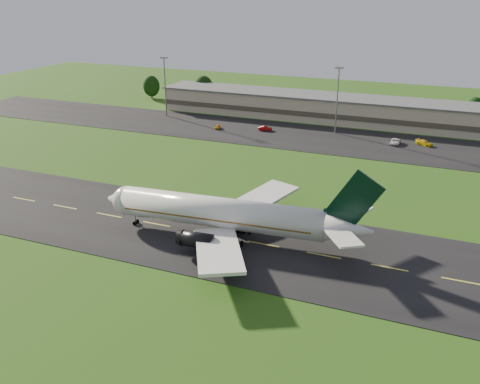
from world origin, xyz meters
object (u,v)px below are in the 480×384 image
at_px(terminal, 351,110).
at_px(service_vehicle_b, 265,128).
at_px(service_vehicle_c, 395,142).
at_px(light_mast_west, 165,80).
at_px(light_mast_centre, 338,92).
at_px(airliner, 225,214).
at_px(service_vehicle_a, 218,127).
at_px(service_vehicle_d, 424,143).

xyz_separation_m(terminal, service_vehicle_b, (-22.43, -21.83, -3.19)).
bearing_deg(service_vehicle_c, light_mast_west, 177.74).
relative_size(light_mast_centre, service_vehicle_b, 4.77).
relative_size(light_mast_centre, service_vehicle_c, 3.77).
height_order(airliner, service_vehicle_a, airliner).
bearing_deg(terminal, light_mast_centre, -94.95).
distance_m(airliner, service_vehicle_b, 76.93).
bearing_deg(service_vehicle_a, light_mast_west, 141.24).
relative_size(terminal, light_mast_centre, 7.13).
bearing_deg(service_vehicle_a, service_vehicle_d, -12.37).
distance_m(airliner, service_vehicle_d, 81.57).
height_order(service_vehicle_b, service_vehicle_d, service_vehicle_d).
height_order(service_vehicle_c, service_vehicle_d, service_vehicle_c).
bearing_deg(airliner, service_vehicle_c, 69.91).
height_order(light_mast_west, service_vehicle_a, light_mast_west).
bearing_deg(light_mast_west, service_vehicle_c, -3.94).
relative_size(terminal, light_mast_west, 7.13).
xyz_separation_m(light_mast_centre, service_vehicle_d, (26.83, -3.50, -11.90)).
bearing_deg(airliner, light_mast_centre, 84.19).
relative_size(airliner, service_vehicle_a, 14.54).
relative_size(light_mast_centre, service_vehicle_a, 5.77).
bearing_deg(service_vehicle_c, service_vehicle_b, -178.02).
distance_m(service_vehicle_c, service_vehicle_d, 8.11).
bearing_deg(service_vehicle_a, airliner, -81.63).
distance_m(light_mast_centre, service_vehicle_c, 23.03).
relative_size(service_vehicle_b, service_vehicle_d, 0.84).
distance_m(light_mast_west, service_vehicle_b, 41.15).
bearing_deg(service_vehicle_c, light_mast_centre, 165.69).
relative_size(service_vehicle_a, service_vehicle_c, 0.65).
xyz_separation_m(service_vehicle_b, service_vehicle_d, (47.86, 2.15, 0.03)).
xyz_separation_m(terminal, light_mast_west, (-61.40, -16.18, 8.75)).
height_order(terminal, light_mast_centre, light_mast_centre).
xyz_separation_m(service_vehicle_a, service_vehicle_c, (54.85, 3.87, 0.15)).
xyz_separation_m(terminal, service_vehicle_a, (-37.30, -25.48, -3.29)).
distance_m(service_vehicle_b, service_vehicle_c, 39.99).
height_order(airliner, service_vehicle_b, airliner).
distance_m(airliner, service_vehicle_a, 78.70).
xyz_separation_m(light_mast_west, service_vehicle_b, (38.97, -5.65, -11.93)).
distance_m(service_vehicle_a, service_vehicle_d, 63.00).
xyz_separation_m(light_mast_west, service_vehicle_d, (86.83, -3.50, -11.90)).
bearing_deg(service_vehicle_b, service_vehicle_c, -103.08).
height_order(terminal, light_mast_west, light_mast_west).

